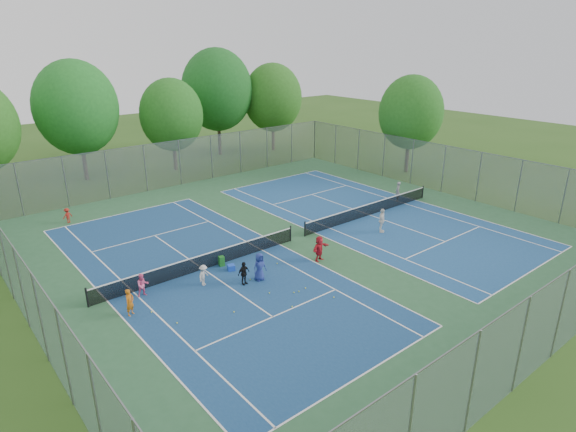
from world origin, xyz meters
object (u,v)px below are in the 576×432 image
object	(u,v)px
net_left	(203,262)
net_right	(370,209)
instructor	(398,192)
ball_hopper	(222,261)
ball_crate	(231,268)

from	to	relation	value
net_left	net_right	world-z (taller)	same
net_left	instructor	world-z (taller)	instructor
ball_hopper	ball_crate	bearing A→B (deg)	-81.16
net_left	ball_crate	bearing A→B (deg)	-42.19
instructor	ball_hopper	bearing A→B (deg)	-40.14
ball_hopper	instructor	world-z (taller)	instructor
net_right	ball_crate	bearing A→B (deg)	-175.28
ball_crate	instructor	size ratio (longest dim) A/B	0.24
net_left	net_right	size ratio (longest dim) A/B	1.00
ball_crate	ball_hopper	xyz separation A→B (m)	(-0.13, 0.80, 0.13)
net_left	ball_crate	world-z (taller)	net_left
instructor	net_left	bearing A→B (deg)	-41.15
ball_crate	ball_hopper	world-z (taller)	ball_hopper
net_left	instructor	bearing A→B (deg)	2.53
net_left	ball_hopper	size ratio (longest dim) A/B	21.56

